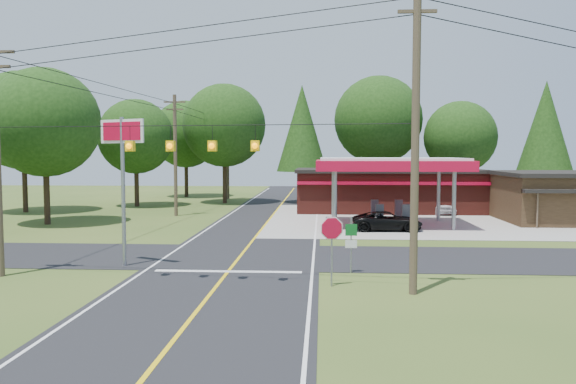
# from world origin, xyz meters

# --- Properties ---
(ground) EXTENTS (120.00, 120.00, 0.00)m
(ground) POSITION_xyz_m (0.00, 0.00, 0.00)
(ground) COLOR #324A1A
(ground) RESTS_ON ground
(main_highway) EXTENTS (8.00, 120.00, 0.02)m
(main_highway) POSITION_xyz_m (0.00, 0.00, 0.01)
(main_highway) COLOR black
(main_highway) RESTS_ON ground
(cross_road) EXTENTS (70.00, 7.00, 0.02)m
(cross_road) POSITION_xyz_m (0.00, 0.00, 0.01)
(cross_road) COLOR black
(cross_road) RESTS_ON ground
(lane_center_yellow) EXTENTS (0.15, 110.00, 0.00)m
(lane_center_yellow) POSITION_xyz_m (0.00, 0.00, 0.03)
(lane_center_yellow) COLOR yellow
(lane_center_yellow) RESTS_ON main_highway
(gas_canopy) EXTENTS (10.60, 7.40, 4.88)m
(gas_canopy) POSITION_xyz_m (9.00, 13.00, 4.27)
(gas_canopy) COLOR gray
(gas_canopy) RESTS_ON ground
(convenience_store) EXTENTS (16.40, 7.55, 3.80)m
(convenience_store) POSITION_xyz_m (10.00, 22.98, 1.92)
(convenience_store) COLOR maroon
(convenience_store) RESTS_ON ground
(utility_pole_near_right) EXTENTS (1.80, 0.30, 11.50)m
(utility_pole_near_right) POSITION_xyz_m (7.50, -7.00, 5.96)
(utility_pole_near_right) COLOR #473828
(utility_pole_near_right) RESTS_ON ground
(utility_pole_far_left) EXTENTS (1.80, 0.30, 10.00)m
(utility_pole_far_left) POSITION_xyz_m (-8.00, 18.00, 5.20)
(utility_pole_far_left) COLOR #473828
(utility_pole_far_left) RESTS_ON ground
(utility_pole_north) EXTENTS (0.30, 0.30, 9.50)m
(utility_pole_north) POSITION_xyz_m (-6.50, 35.00, 4.75)
(utility_pole_north) COLOR #473828
(utility_pole_north) RESTS_ON ground
(overhead_beacons) EXTENTS (17.04, 2.04, 1.03)m
(overhead_beacons) POSITION_xyz_m (-1.00, -6.00, 6.21)
(overhead_beacons) COLOR black
(overhead_beacons) RESTS_ON ground
(treeline_backdrop) EXTENTS (70.27, 51.59, 13.30)m
(treeline_backdrop) POSITION_xyz_m (0.82, 24.01, 7.49)
(treeline_backdrop) COLOR #332316
(treeline_backdrop) RESTS_ON ground
(suv_car) EXTENTS (4.72, 4.72, 1.29)m
(suv_car) POSITION_xyz_m (8.50, 10.00, 0.64)
(suv_car) COLOR black
(suv_car) RESTS_ON ground
(sedan_car) EXTENTS (4.99, 4.99, 1.48)m
(sedan_car) POSITION_xyz_m (14.17, 21.00, 0.74)
(sedan_car) COLOR white
(sedan_car) RESTS_ON ground
(big_stop_sign) EXTENTS (2.35, 1.12, 6.86)m
(big_stop_sign) POSITION_xyz_m (-5.00, -2.60, 5.10)
(big_stop_sign) COLOR gray
(big_stop_sign) RESTS_ON ground
(octagonal_stop_sign) EXTENTS (0.92, 0.32, 2.78)m
(octagonal_stop_sign) POSITION_xyz_m (4.50, -6.01, 2.09)
(octagonal_stop_sign) COLOR gray
(octagonal_stop_sign) RESTS_ON ground
(route_sign_post) EXTENTS (0.51, 0.09, 2.47)m
(route_sign_post) POSITION_xyz_m (5.38, -3.52, 1.48)
(route_sign_post) COLOR gray
(route_sign_post) RESTS_ON ground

